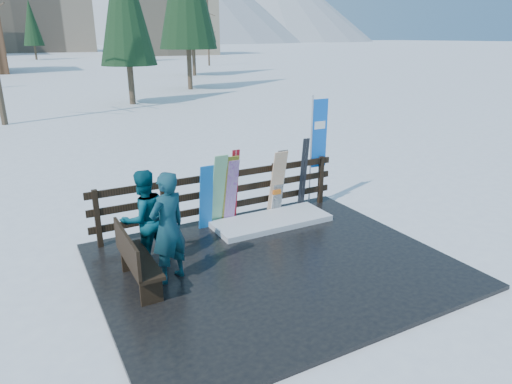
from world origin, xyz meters
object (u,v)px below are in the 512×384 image
snowboard_0 (206,198)px  person_back (144,219)px  snowboard_1 (219,191)px  snowboard_5 (277,183)px  rental_flag (317,138)px  snowboard_4 (279,182)px  snowboard_2 (230,190)px  bench (135,258)px  person_front (168,228)px  snowboard_3 (231,192)px

snowboard_0 → person_back: (-1.54, -0.94, 0.17)m
snowboard_1 → person_back: size_ratio=0.95×
snowboard_0 → snowboard_5: bearing=0.0°
snowboard_1 → rental_flag: bearing=5.8°
snowboard_0 → snowboard_4: bearing=0.0°
snowboard_5 → person_back: (-3.24, -0.94, 0.12)m
snowboard_2 → bench: bearing=-146.7°
snowboard_5 → person_front: person_front is taller
snowboard_1 → snowboard_3: bearing=0.0°
snowboard_4 → snowboard_2: bearing=-180.0°
snowboard_0 → snowboard_4: 1.75m
snowboard_3 → person_back: bearing=-156.0°
snowboard_0 → snowboard_2: (0.55, 0.00, 0.07)m
snowboard_1 → snowboard_2: snowboard_1 is taller
snowboard_3 → snowboard_2: bearing=-180.0°
snowboard_2 → snowboard_3: size_ratio=1.06×
snowboard_3 → rental_flag: (2.37, 0.27, 0.87)m
bench → snowboard_0: size_ratio=1.05×
bench → person_back: 0.84m
snowboard_0 → snowboard_2: size_ratio=0.89×
bench → rental_flag: size_ratio=0.58×
snowboard_4 → snowboard_5: 0.05m
snowboard_1 → person_front: bearing=-134.6°
snowboard_1 → snowboard_4: 1.47m
bench → snowboard_1: (2.18, 1.61, 0.29)m
person_back → snowboard_1: bearing=-165.7°
snowboard_3 → person_front: bearing=-139.3°
snowboard_3 → rental_flag: rental_flag is taller
snowboard_0 → person_back: 1.81m
snowboard_0 → person_front: (-1.34, -1.64, 0.23)m
snowboard_1 → snowboard_2: bearing=0.0°
snowboard_2 → snowboard_1: bearing=180.0°
bench → person_front: (0.56, -0.03, 0.42)m
rental_flag → bench: bearing=-158.8°
snowboard_0 → person_front: 2.13m
snowboard_3 → snowboard_1: bearing=-180.0°
snowboard_1 → snowboard_0: bearing=180.0°
bench → person_back: size_ratio=0.86×
snowboard_3 → snowboard_4: 1.18m
snowboard_2 → person_front: 2.50m
snowboard_1 → snowboard_5: size_ratio=1.07×
snowboard_4 → rental_flag: (1.19, 0.27, 0.84)m
bench → person_back: bearing=61.5°
snowboard_3 → snowboard_4: snowboard_4 is taller
snowboard_2 → person_back: (-2.08, -0.94, 0.09)m
snowboard_2 → snowboard_3: snowboard_2 is taller
snowboard_1 → snowboard_5: bearing=0.0°
rental_flag → person_front: size_ratio=1.39×
rental_flag → person_back: 4.70m
snowboard_3 → person_back: person_back is taller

